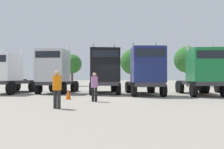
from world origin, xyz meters
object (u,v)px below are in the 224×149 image
(semi_truck_silver, at_px, (55,71))
(visitor_in_hivis, at_px, (57,87))
(semi_truck_black, at_px, (104,71))
(semi_truck_green, at_px, (203,72))
(visitor_with_camera, at_px, (94,85))
(traffic_cone_near, at_px, (68,94))
(semi_truck_white, at_px, (7,73))
(semi_truck_navy, at_px, (146,71))

(semi_truck_silver, xyz_separation_m, visitor_in_hivis, (3.95, -9.20, -1.02))
(semi_truck_black, height_order, semi_truck_green, semi_truck_black)
(visitor_with_camera, bearing_deg, traffic_cone_near, 98.81)
(semi_truck_black, distance_m, semi_truck_green, 8.05)
(semi_truck_silver, relative_size, semi_truck_green, 0.90)
(semi_truck_white, bearing_deg, visitor_in_hivis, 40.70)
(traffic_cone_near, bearing_deg, visitor_with_camera, -29.22)
(semi_truck_white, relative_size, visitor_with_camera, 3.75)
(semi_truck_black, relative_size, semi_truck_green, 1.01)
(semi_truck_white, bearing_deg, semi_truck_silver, 100.52)
(semi_truck_green, bearing_deg, semi_truck_white, -92.69)
(semi_truck_navy, xyz_separation_m, semi_truck_green, (4.46, 0.31, -0.03))
(semi_truck_white, bearing_deg, semi_truck_green, 86.73)
(semi_truck_navy, bearing_deg, semi_truck_silver, -108.08)
(semi_truck_black, height_order, traffic_cone_near, semi_truck_black)
(semi_truck_green, relative_size, traffic_cone_near, 9.33)
(semi_truck_black, distance_m, visitor_with_camera, 6.05)
(visitor_with_camera, relative_size, traffic_cone_near, 2.49)
(semi_truck_navy, bearing_deg, traffic_cone_near, -62.77)
(semi_truck_white, height_order, semi_truck_silver, semi_truck_silver)
(semi_truck_green, height_order, visitor_in_hivis, semi_truck_green)
(semi_truck_black, bearing_deg, semi_truck_silver, -105.27)
(semi_truck_silver, bearing_deg, semi_truck_navy, 78.25)
(semi_truck_black, bearing_deg, visitor_with_camera, -8.49)
(visitor_in_hivis, bearing_deg, semi_truck_white, 75.17)
(semi_truck_navy, distance_m, visitor_in_hivis, 9.04)
(semi_truck_green, bearing_deg, traffic_cone_near, -69.75)
(semi_truck_black, relative_size, semi_truck_navy, 0.98)
(semi_truck_navy, xyz_separation_m, traffic_cone_near, (-5.10, -3.80, -1.57))
(visitor_in_hivis, relative_size, traffic_cone_near, 2.53)
(visitor_with_camera, distance_m, traffic_cone_near, 2.37)
(semi_truck_white, relative_size, visitor_in_hivis, 3.68)
(semi_truck_silver, bearing_deg, visitor_in_hivis, 20.11)
(traffic_cone_near, bearing_deg, semi_truck_green, 23.25)
(semi_truck_black, bearing_deg, traffic_cone_near, -30.51)
(semi_truck_silver, relative_size, semi_truck_navy, 0.88)
(semi_truck_white, bearing_deg, visitor_with_camera, 56.88)
(semi_truck_black, distance_m, semi_truck_navy, 3.71)
(semi_truck_silver, distance_m, visitor_with_camera, 8.00)
(visitor_with_camera, bearing_deg, semi_truck_black, 42.38)
(semi_truck_silver, distance_m, semi_truck_green, 12.62)
(semi_truck_black, bearing_deg, semi_truck_white, -97.40)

